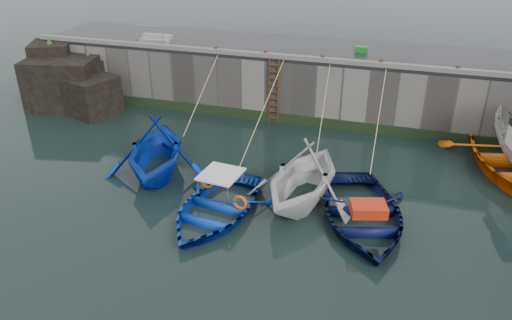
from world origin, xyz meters
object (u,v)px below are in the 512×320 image
(ladder, at_px, (273,91))
(boat_near_white, at_px, (158,172))
(bollard_b, at_px, (266,54))
(bollard_d, at_px, (381,63))
(boat_near_navy, at_px, (361,221))
(bollard_a, at_px, (216,50))
(bollard_e, at_px, (458,69))
(boat_near_blue, at_px, (215,214))
(boat_near_blacktrim, at_px, (302,200))
(fish_crate, at_px, (361,49))
(bollard_c, at_px, (323,58))

(ladder, bearing_deg, boat_near_white, -115.33)
(ladder, xyz_separation_m, boat_near_white, (-3.01, -6.36, -1.59))
(bollard_b, relative_size, bollard_d, 1.00)
(ladder, xyz_separation_m, boat_near_navy, (5.15, -7.45, -1.59))
(boat_near_white, xyz_separation_m, boat_near_navy, (8.16, -1.09, 0.00))
(ladder, distance_m, boat_near_white, 7.21)
(ladder, relative_size, bollard_a, 11.43)
(bollard_d, xyz_separation_m, bollard_e, (3.20, 0.00, 0.00))
(boat_near_blue, height_order, boat_near_blacktrim, boat_near_blacktrim)
(bollard_b, bearing_deg, bollard_e, 0.00)
(boat_near_blacktrim, bearing_deg, fish_crate, 95.05)
(bollard_c, bearing_deg, bollard_e, 0.00)
(bollard_a, distance_m, bollard_b, 2.50)
(boat_near_blacktrim, relative_size, bollard_e, 17.47)
(ladder, bearing_deg, bollard_b, 146.14)
(bollard_a, relative_size, bollard_d, 1.00)
(boat_near_navy, relative_size, bollard_b, 19.55)
(bollard_c, bearing_deg, fish_crate, 55.13)
(boat_near_blue, relative_size, fish_crate, 8.37)
(bollard_d, bearing_deg, boat_near_blue, -117.11)
(bollard_b, bearing_deg, bollard_a, 180.00)
(fish_crate, distance_m, bollard_c, 2.63)
(boat_near_white, xyz_separation_m, fish_crate, (6.71, 8.85, 3.30))
(boat_near_blacktrim, relative_size, boat_near_navy, 0.89)
(bollard_a, bearing_deg, fish_crate, 17.83)
(bollard_b, bearing_deg, boat_near_white, -110.55)
(bollard_e, bearing_deg, boat_near_white, -148.71)
(boat_near_white, height_order, bollard_c, bollard_c)
(bollard_a, xyz_separation_m, bollard_b, (2.50, 0.00, 0.00))
(ladder, distance_m, boat_near_navy, 9.19)
(bollard_a, xyz_separation_m, bollard_e, (11.00, 0.00, 0.00))
(boat_near_blue, distance_m, bollard_e, 12.16)
(boat_near_navy, bearing_deg, bollard_a, 119.96)
(boat_near_blue, xyz_separation_m, boat_near_navy, (4.86, 1.03, 0.00))
(ladder, height_order, bollard_c, bollard_c)
(boat_near_blacktrim, relative_size, bollard_b, 17.47)
(bollard_a, height_order, bollard_b, same)
(boat_near_blue, xyz_separation_m, boat_near_blacktrim, (2.66, 1.75, 0.00))
(boat_near_navy, height_order, bollard_d, bollard_d)
(boat_near_navy, xyz_separation_m, bollard_a, (-8.15, 7.78, 3.30))
(bollard_b, distance_m, bollard_e, 8.50)
(boat_near_navy, distance_m, fish_crate, 10.57)
(bollard_a, bearing_deg, bollard_d, 0.00)
(boat_near_blacktrim, distance_m, bollard_b, 8.52)
(boat_near_blacktrim, relative_size, fish_crate, 8.24)
(bollard_b, xyz_separation_m, bollard_c, (2.70, 0.00, 0.00))
(fish_crate, bearing_deg, ladder, -143.50)
(boat_near_white, bearing_deg, bollard_a, 71.64)
(ladder, bearing_deg, boat_near_blacktrim, -66.31)
(boat_near_navy, height_order, bollard_c, bollard_c)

